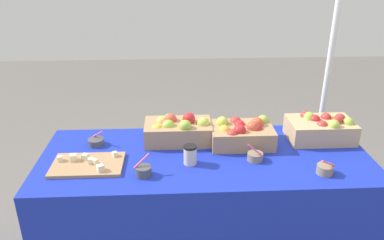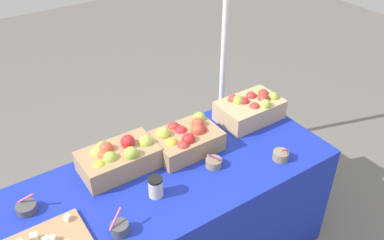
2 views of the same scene
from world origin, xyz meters
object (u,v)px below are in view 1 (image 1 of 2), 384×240
object	(u,v)px
sample_bowl_near	(96,142)
sample_bowl_extra	(325,169)
sample_bowl_mid	(143,171)
coffee_cup	(190,155)
apple_crate_left	(321,128)
apple_crate_right	(177,130)
sample_bowl_far	(255,156)
cutting_board_front	(88,164)
apple_crate_middle	(242,133)
tent_pole	(330,62)

from	to	relation	value
sample_bowl_near	sample_bowl_extra	bearing A→B (deg)	-17.24
sample_bowl_mid	coffee_cup	xyz separation A→B (m)	(0.25, 0.11, 0.03)
sample_bowl_extra	apple_crate_left	bearing A→B (deg)	73.25
sample_bowl_near	apple_crate_right	bearing A→B (deg)	3.69
sample_bowl_far	sample_bowl_mid	bearing A→B (deg)	-168.17
apple_crate_right	cutting_board_front	size ratio (longest dim) A/B	1.06
sample_bowl_mid	sample_bowl_extra	size ratio (longest dim) A/B	1.17
apple_crate_middle	sample_bowl_far	world-z (taller)	apple_crate_middle
apple_crate_left	sample_bowl_near	size ratio (longest dim) A/B	3.98
apple_crate_right	coffee_cup	distance (m)	0.29
sample_bowl_mid	sample_bowl_extra	world-z (taller)	sample_bowl_mid
apple_crate_right	sample_bowl_extra	distance (m)	0.88
apple_crate_middle	sample_bowl_far	size ratio (longest dim) A/B	3.55
apple_crate_middle	sample_bowl_near	size ratio (longest dim) A/B	3.79
apple_crate_left	sample_bowl_extra	xyz separation A→B (m)	(-0.12, -0.40, -0.05)
sample_bowl_mid	tent_pole	bearing A→B (deg)	36.21
apple_crate_left	sample_bowl_extra	world-z (taller)	apple_crate_left
apple_crate_right	sample_bowl_mid	bearing A→B (deg)	-114.93
sample_bowl_far	sample_bowl_extra	bearing A→B (deg)	-25.05
sample_bowl_mid	coffee_cup	bearing A→B (deg)	24.01
sample_bowl_extra	tent_pole	world-z (taller)	tent_pole
sample_bowl_far	sample_bowl_extra	world-z (taller)	sample_bowl_far
sample_bowl_near	coffee_cup	distance (m)	0.62
sample_bowl_near	sample_bowl_far	world-z (taller)	sample_bowl_far
sample_bowl_extra	sample_bowl_far	bearing A→B (deg)	154.95
apple_crate_middle	cutting_board_front	world-z (taller)	apple_crate_middle
apple_crate_right	tent_pole	world-z (taller)	tent_pole
sample_bowl_extra	cutting_board_front	bearing A→B (deg)	173.62
apple_crate_middle	sample_bowl_far	xyz separation A→B (m)	(0.04, -0.21, -0.05)
sample_bowl_extra	apple_crate_middle	bearing A→B (deg)	136.07
coffee_cup	sample_bowl_extra	bearing A→B (deg)	-11.32
sample_bowl_mid	coffee_cup	size ratio (longest dim) A/B	1.04
apple_crate_right	cutting_board_front	bearing A→B (deg)	-150.32
sample_bowl_near	coffee_cup	xyz separation A→B (m)	(0.56, -0.25, 0.03)
apple_crate_left	coffee_cup	world-z (taller)	apple_crate_left
apple_crate_left	cutting_board_front	size ratio (longest dim) A/B	1.02
apple_crate_middle	sample_bowl_extra	bearing A→B (deg)	-43.93
cutting_board_front	sample_bowl_mid	world-z (taller)	sample_bowl_mid
tent_pole	sample_bowl_near	bearing A→B (deg)	-159.62
cutting_board_front	coffee_cup	xyz separation A→B (m)	(0.56, -0.00, 0.04)
apple_crate_left	tent_pole	size ratio (longest dim) A/B	0.18
apple_crate_left	tent_pole	distance (m)	0.70
cutting_board_front	sample_bowl_far	world-z (taller)	sample_bowl_far
apple_crate_middle	cutting_board_front	bearing A→B (deg)	-165.63
sample_bowl_mid	tent_pole	xyz separation A→B (m)	(1.33, 0.97, 0.30)
cutting_board_front	tent_pole	xyz separation A→B (m)	(1.64, 0.86, 0.32)
sample_bowl_near	sample_bowl_extra	world-z (taller)	same
coffee_cup	tent_pole	distance (m)	1.40
apple_crate_middle	coffee_cup	distance (m)	0.40
apple_crate_middle	sample_bowl_mid	distance (m)	0.67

